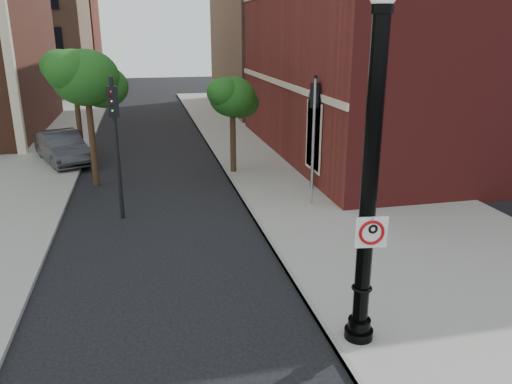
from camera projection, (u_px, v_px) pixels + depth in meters
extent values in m
plane|color=black|center=(221.00, 337.00, 9.81)|extent=(120.00, 120.00, 0.00)
cube|color=gray|center=(329.00, 178.00, 20.34)|extent=(8.00, 60.00, 0.12)
cube|color=gray|center=(233.00, 184.00, 19.50)|extent=(0.10, 60.00, 0.14)
cube|color=maroon|center=(498.00, 26.00, 24.33)|extent=(22.00, 16.00, 12.00)
cube|color=black|center=(314.00, 137.00, 18.59)|extent=(0.08, 1.40, 2.40)
cube|color=beige|center=(280.00, 83.00, 22.78)|extent=(0.06, 16.00, 0.25)
cube|color=beige|center=(1.00, 2.00, 21.98)|extent=(0.40, 0.40, 14.00)
cube|color=#9B7054|center=(18.00, 29.00, 46.30)|extent=(12.00, 12.00, 12.00)
cube|color=maroon|center=(46.00, 38.00, 59.60)|extent=(12.00, 12.00, 10.00)
cube|color=#9B7054|center=(362.00, 15.00, 38.88)|extent=(22.00, 14.00, 14.00)
cylinder|color=black|center=(358.00, 336.00, 9.61)|extent=(0.55, 0.55, 0.29)
cylinder|color=black|center=(359.00, 325.00, 9.53)|extent=(0.43, 0.43, 0.25)
cylinder|color=black|center=(369.00, 187.00, 8.69)|extent=(0.29, 0.29, 5.70)
torus|color=black|center=(362.00, 288.00, 9.29)|extent=(0.39, 0.39, 0.06)
cylinder|color=black|center=(382.00, 9.00, 7.79)|extent=(0.35, 0.35, 0.15)
cube|color=white|center=(371.00, 232.00, 8.78)|extent=(0.58, 0.10, 0.59)
cube|color=black|center=(372.00, 218.00, 8.70)|extent=(0.58, 0.09, 0.05)
cube|color=black|center=(370.00, 246.00, 8.86)|extent=(0.58, 0.09, 0.05)
cube|color=black|center=(356.00, 233.00, 8.76)|extent=(0.05, 0.01, 0.59)
cube|color=black|center=(386.00, 232.00, 8.80)|extent=(0.05, 0.01, 0.59)
torus|color=#AF070D|center=(371.00, 232.00, 8.78)|extent=(0.47, 0.12, 0.47)
cube|color=#AF070D|center=(371.00, 232.00, 8.78)|extent=(0.33, 0.05, 0.33)
cube|color=black|center=(368.00, 232.00, 8.78)|extent=(0.05, 0.01, 0.27)
torus|color=black|center=(373.00, 229.00, 8.76)|extent=(0.19, 0.08, 0.18)
cylinder|color=black|center=(372.00, 218.00, 8.70)|extent=(0.03, 0.02, 0.03)
imported|color=#2D2D32|center=(62.00, 147.00, 22.59)|extent=(3.09, 4.70, 1.46)
cylinder|color=black|center=(117.00, 150.00, 15.43)|extent=(0.13, 0.13, 4.47)
cube|color=black|center=(113.00, 102.00, 14.97)|extent=(0.35, 0.34, 0.93)
sphere|color=#E50505|center=(110.00, 91.00, 14.73)|extent=(0.17, 0.17, 0.17)
sphere|color=#FF8C00|center=(111.00, 101.00, 14.82)|extent=(0.17, 0.17, 0.17)
sphere|color=#00E519|center=(112.00, 110.00, 14.90)|extent=(0.17, 0.17, 0.17)
cylinder|color=black|center=(313.00, 135.00, 18.16)|extent=(0.12, 0.12, 4.29)
cube|color=black|center=(315.00, 95.00, 17.73)|extent=(0.30, 0.29, 0.89)
sphere|color=#E50505|center=(316.00, 87.00, 17.50)|extent=(0.16, 0.16, 0.16)
sphere|color=#FF8C00|center=(316.00, 95.00, 17.58)|extent=(0.16, 0.16, 0.16)
sphere|color=#00E519|center=(315.00, 102.00, 17.66)|extent=(0.16, 0.16, 0.16)
cylinder|color=#999999|center=(313.00, 145.00, 16.47)|extent=(0.09, 0.09, 4.31)
cylinder|color=#322314|center=(92.00, 137.00, 18.92)|extent=(0.24, 0.24, 3.85)
ellipsoid|color=#1D4B14|center=(86.00, 78.00, 18.25)|extent=(2.42, 2.42, 2.06)
ellipsoid|color=#1D4B14|center=(103.00, 87.00, 18.89)|extent=(1.87, 1.87, 1.59)
ellipsoid|color=#1D4B14|center=(70.00, 71.00, 17.75)|extent=(1.76, 1.76, 1.50)
cylinder|color=#322314|center=(79.00, 120.00, 22.89)|extent=(0.24, 0.24, 3.76)
ellipsoid|color=#1D4B14|center=(73.00, 72.00, 22.23)|extent=(2.36, 2.36, 2.01)
ellipsoid|color=#1D4B14|center=(88.00, 79.00, 22.86)|extent=(1.83, 1.83, 1.55)
ellipsoid|color=#1D4B14|center=(60.00, 66.00, 21.75)|extent=(1.72, 1.72, 1.46)
cylinder|color=#322314|center=(233.00, 139.00, 20.64)|extent=(0.24, 0.24, 3.02)
ellipsoid|color=#1D4B14|center=(232.00, 97.00, 20.11)|extent=(1.90, 1.90, 1.61)
ellipsoid|color=#1D4B14|center=(241.00, 103.00, 20.62)|extent=(1.46, 1.46, 1.25)
ellipsoid|color=#1D4B14|center=(224.00, 92.00, 19.73)|extent=(1.38, 1.38, 1.17)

